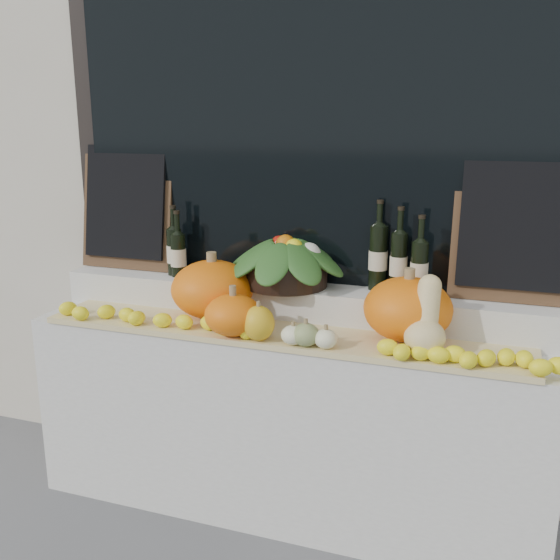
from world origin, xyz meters
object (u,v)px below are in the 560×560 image
Objects in this scene: pumpkin_left at (212,289)px; wine_bottle_tall at (378,257)px; pumpkin_right at (408,309)px; produce_bowl at (286,260)px; butternut_squash at (426,323)px.

pumpkin_left is 0.93× the size of wine_bottle_tall.
pumpkin_right is at bearing -54.76° from wine_bottle_tall.
pumpkin_right is at bearing -16.53° from produce_bowl.
butternut_squash is 0.51× the size of produce_bowl.
produce_bowl is 0.42m from wine_bottle_tall.
pumpkin_right is at bearing 124.07° from butternut_squash.
produce_bowl is (0.30, 0.16, 0.12)m from pumpkin_left.
pumpkin_right is 0.16m from butternut_squash.
wine_bottle_tall reaches higher than produce_bowl.
butternut_squash reaches higher than pumpkin_left.
pumpkin_left is 0.88m from pumpkin_right.
butternut_squash is (0.09, -0.13, -0.01)m from pumpkin_right.
butternut_squash reaches higher than pumpkin_right.
wine_bottle_tall is at bearing 124.83° from butternut_squash.
butternut_squash is 0.75m from produce_bowl.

